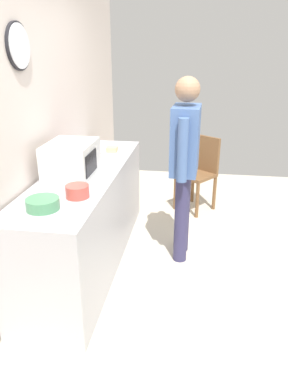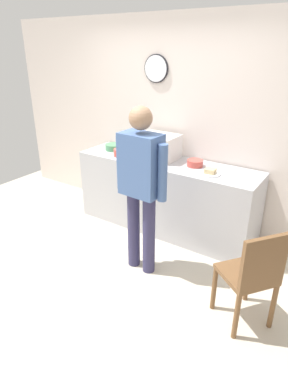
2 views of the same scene
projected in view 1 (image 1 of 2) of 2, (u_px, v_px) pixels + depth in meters
name	position (u px, v px, depth m)	size (l,w,h in m)	color
ground_plane	(215.00, 277.00, 3.31)	(6.00, 6.00, 0.00)	beige
back_wall	(34.00, 132.00, 3.04)	(5.40, 0.13, 2.60)	silver
kitchen_counter	(88.00, 217.00, 3.43)	(2.33, 0.62, 0.93)	#B7B7BC
microwave	(71.00, 160.00, 3.06)	(0.50, 0.39, 0.30)	silver
sandwich_plate	(112.00, 151.00, 3.81)	(0.24, 0.24, 0.07)	white
salad_bowl	(91.00, 156.00, 3.58)	(0.19, 0.19, 0.08)	#C64C42
cereal_bowl	(43.00, 204.00, 2.47)	(0.23, 0.23, 0.08)	#4C8E60
mixing_bowl	(77.00, 191.00, 2.67)	(0.18, 0.18, 0.09)	#C64C42
fork_utensil	(61.00, 224.00, 2.25)	(0.17, 0.02, 0.01)	silver
spoon_utensil	(73.00, 159.00, 3.59)	(0.17, 0.02, 0.01)	silver
person_standing	(185.00, 158.00, 3.31)	(0.59, 0.26, 1.74)	#322F54
wooden_chair	(200.00, 170.00, 4.58)	(0.56, 0.56, 0.94)	brown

